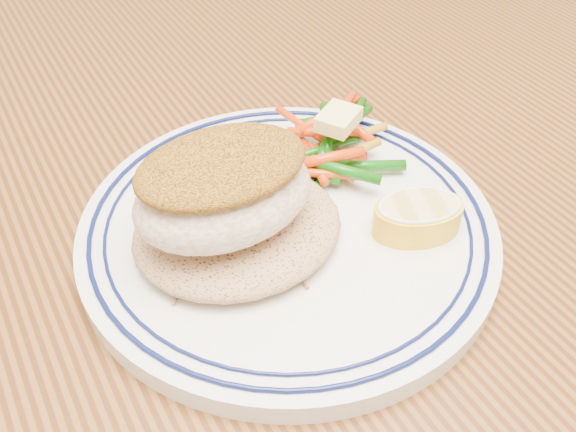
# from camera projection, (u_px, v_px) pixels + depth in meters

# --- Properties ---
(dining_table) EXTENTS (1.50, 0.90, 0.75)m
(dining_table) POSITION_uv_depth(u_px,v_px,m) (297.00, 285.00, 0.52)
(dining_table) COLOR #47250E
(dining_table) RESTS_ON ground
(plate) EXTENTS (0.27, 0.27, 0.02)m
(plate) POSITION_uv_depth(u_px,v_px,m) (288.00, 228.00, 0.41)
(plate) COLOR silver
(plate) RESTS_ON dining_table
(rice_pilaf) EXTENTS (0.13, 0.11, 0.02)m
(rice_pilaf) POSITION_uv_depth(u_px,v_px,m) (238.00, 224.00, 0.39)
(rice_pilaf) COLOR #A47A52
(rice_pilaf) RESTS_ON plate
(fish_fillet) EXTENTS (0.11, 0.08, 0.05)m
(fish_fillet) POSITION_uv_depth(u_px,v_px,m) (223.00, 188.00, 0.36)
(fish_fillet) COLOR beige
(fish_fillet) RESTS_ON rice_pilaf
(vegetable_pile) EXTENTS (0.11, 0.10, 0.03)m
(vegetable_pile) POSITION_uv_depth(u_px,v_px,m) (331.00, 145.00, 0.45)
(vegetable_pile) COLOR red
(vegetable_pile) RESTS_ON plate
(butter_pat) EXTENTS (0.04, 0.04, 0.01)m
(butter_pat) POSITION_uv_depth(u_px,v_px,m) (338.00, 119.00, 0.43)
(butter_pat) COLOR #FEEC7C
(butter_pat) RESTS_ON vegetable_pile
(lemon_wedge) EXTENTS (0.07, 0.07, 0.02)m
(lemon_wedge) POSITION_uv_depth(u_px,v_px,m) (418.00, 216.00, 0.39)
(lemon_wedge) COLOR yellow
(lemon_wedge) RESTS_ON plate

